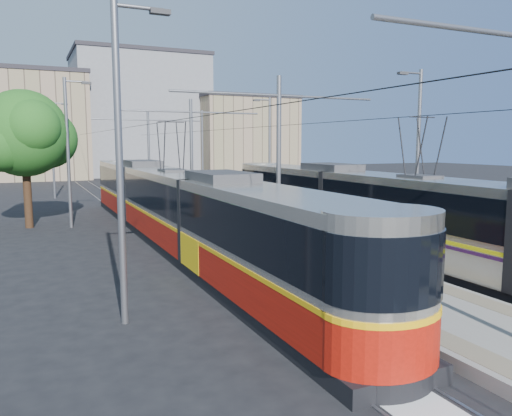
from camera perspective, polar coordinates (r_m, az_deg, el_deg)
name	(u,v)px	position (r m, az deg, el deg)	size (l,w,h in m)	color
ground	(408,306)	(14.96, 17.01, -10.68)	(160.00, 160.00, 0.00)	black
platform	(208,219)	(29.48, -5.51, -1.22)	(4.00, 50.00, 0.30)	gray
tactile_strip_left	(184,218)	(29.02, -8.22, -1.09)	(0.70, 50.00, 0.01)	gray
tactile_strip_right	(231,215)	(29.96, -2.90, -0.76)	(0.70, 50.00, 0.01)	gray
rails	(208,221)	(29.50, -5.51, -1.48)	(8.71, 70.00, 0.03)	gray
track_arrow	(372,375)	(10.65, 13.07, -18.12)	(1.20, 5.00, 0.01)	silver
tram_left	(173,206)	(23.01, -9.49, 0.18)	(2.43, 31.33, 5.50)	black
tram_right	(418,216)	(19.54, 18.02, -0.90)	(2.43, 29.23, 5.50)	black
catenary	(225,144)	(26.48, -3.58, 7.32)	(9.20, 70.00, 7.00)	slate
street_lamps	(187,149)	(32.95, -7.92, 6.69)	(15.18, 38.22, 8.00)	slate
shelter	(223,198)	(28.50, -3.77, 1.20)	(0.83, 1.13, 2.26)	black
tree	(30,135)	(29.63, -24.40, 7.59)	(5.08, 4.70, 7.38)	#382314
building_left	(20,126)	(70.56, -25.41, 8.50)	(16.32, 12.24, 13.52)	gray
building_centre	(139,115)	(76.25, -13.17, 10.30)	(18.36, 14.28, 17.27)	gray
building_right	(243,135)	(74.65, -1.45, 8.30)	(14.28, 10.20, 11.42)	gray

